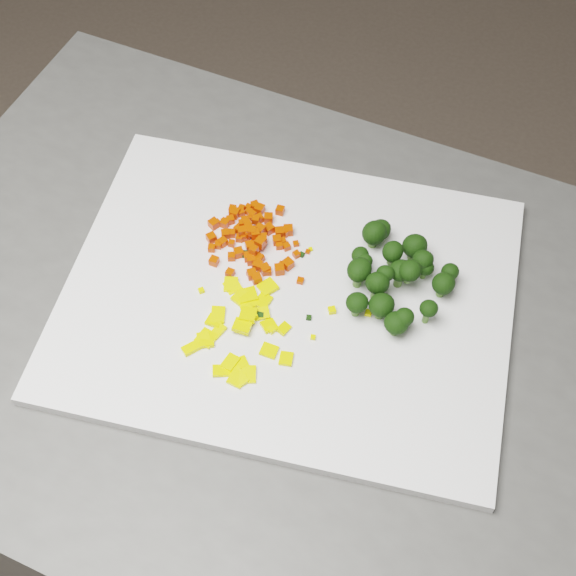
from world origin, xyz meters
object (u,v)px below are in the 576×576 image
(carrot_pile, at_px, (254,234))
(broccoli_pile, at_px, (399,270))
(counter_block, at_px, (285,480))
(pepper_pile, at_px, (241,324))
(cutting_board, at_px, (288,297))

(carrot_pile, distance_m, broccoli_pile, 0.16)
(carrot_pile, xyz_separation_m, broccoli_pile, (0.16, -0.00, 0.01))
(counter_block, xyz_separation_m, pepper_pile, (-0.04, -0.02, 0.47))
(cutting_board, distance_m, pepper_pile, 0.06)
(cutting_board, relative_size, broccoli_pile, 3.75)
(cutting_board, relative_size, pepper_pile, 3.88)
(carrot_pile, bearing_deg, cutting_board, -41.09)
(counter_block, bearing_deg, broccoli_pile, 39.90)
(carrot_pile, bearing_deg, counter_block, -51.99)
(cutting_board, bearing_deg, carrot_pile, 138.91)
(counter_block, relative_size, carrot_pile, 8.83)
(cutting_board, bearing_deg, pepper_pile, -118.36)
(counter_block, distance_m, cutting_board, 0.46)
(counter_block, xyz_separation_m, cutting_board, (-0.01, 0.03, 0.46))
(broccoli_pile, bearing_deg, counter_block, -140.10)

